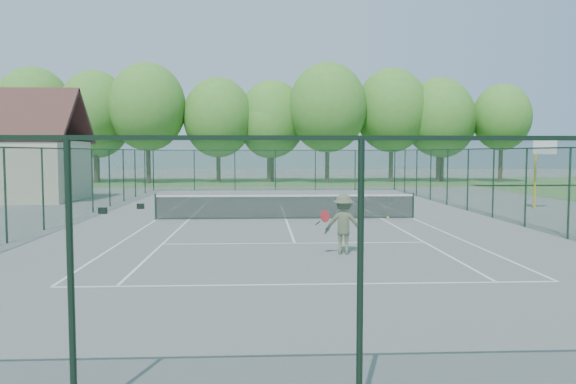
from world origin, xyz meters
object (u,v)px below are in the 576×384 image
object	(u,v)px
basketball_goal	(541,158)
tennis_net	(286,206)
tennis_player	(344,224)
sports_bag_a	(103,211)

from	to	relation	value
basketball_goal	tennis_net	bearing A→B (deg)	-164.28
tennis_net	basketball_goal	xyz separation A→B (m)	(12.91, 3.64, 1.99)
tennis_net	tennis_player	world-z (taller)	tennis_player
basketball_goal	sports_bag_a	xyz separation A→B (m)	(-21.30, -1.21, -2.42)
basketball_goal	tennis_player	bearing A→B (deg)	-134.36
basketball_goal	tennis_player	xyz separation A→B (m)	(-11.65, -11.91, -1.73)
tennis_player	tennis_net	bearing A→B (deg)	98.68
tennis_net	sports_bag_a	bearing A→B (deg)	163.87
tennis_net	basketball_goal	distance (m)	13.56
basketball_goal	sports_bag_a	size ratio (longest dim) A/B	10.06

